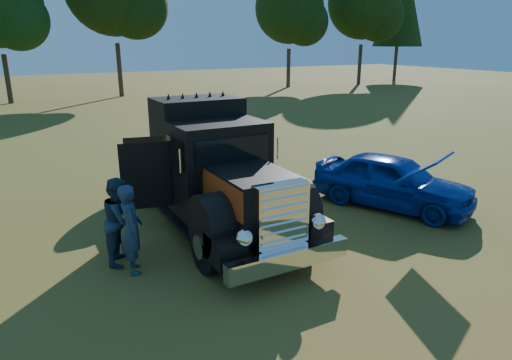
% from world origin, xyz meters
% --- Properties ---
extents(ground, '(120.00, 120.00, 0.00)m').
position_xyz_m(ground, '(0.00, 0.00, 0.00)').
color(ground, '#3B4D16').
rests_on(ground, ground).
extents(diamond_t_truck, '(3.36, 7.16, 3.00)m').
position_xyz_m(diamond_t_truck, '(-0.38, 1.58, 1.28)').
color(diamond_t_truck, black).
rests_on(diamond_t_truck, ground).
extents(hotrod_coupe, '(3.26, 4.56, 1.89)m').
position_xyz_m(hotrod_coupe, '(4.36, 0.49, 0.73)').
color(hotrod_coupe, '#1608B1').
rests_on(hotrod_coupe, ground).
extents(spectator_near, '(0.50, 0.69, 1.77)m').
position_xyz_m(spectator_near, '(-2.68, 0.21, 0.89)').
color(spectator_near, '#223851').
rests_on(spectator_near, ground).
extents(spectator_far, '(0.99, 1.07, 1.77)m').
position_xyz_m(spectator_far, '(-2.76, 0.76, 0.88)').
color(spectator_far, '#1B2C3F').
rests_on(spectator_far, ground).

